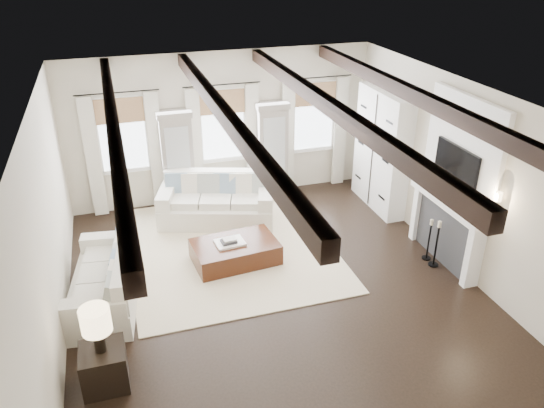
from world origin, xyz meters
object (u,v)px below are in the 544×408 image
object	(u,v)px
sofa_back	(217,202)
side_table_front	(104,367)
ottoman	(235,252)
sofa_left	(108,280)
side_table_back	(168,191)

from	to	relation	value
sofa_back	side_table_front	xyz separation A→B (m)	(-2.32, -3.99, -0.11)
ottoman	side_table_front	bearing A→B (deg)	-139.60
sofa_left	side_table_front	world-z (taller)	sofa_left
ottoman	side_table_front	xyz separation A→B (m)	(-2.29, -2.35, 0.09)
sofa_left	sofa_back	bearing A→B (deg)	44.37
sofa_left	ottoman	distance (m)	2.24
sofa_left	side_table_back	world-z (taller)	sofa_left
ottoman	side_table_front	world-z (taller)	side_table_front
sofa_left	ottoman	bearing A→B (deg)	13.08
side_table_back	ottoman	bearing A→B (deg)	-73.01
sofa_back	side_table_back	xyz separation A→B (m)	(-0.86, 1.10, -0.13)
ottoman	side_table_front	size ratio (longest dim) A/B	2.58
side_table_front	ottoman	bearing A→B (deg)	45.66
sofa_left	side_table_back	bearing A→B (deg)	67.66
sofa_back	side_table_back	world-z (taller)	sofa_back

